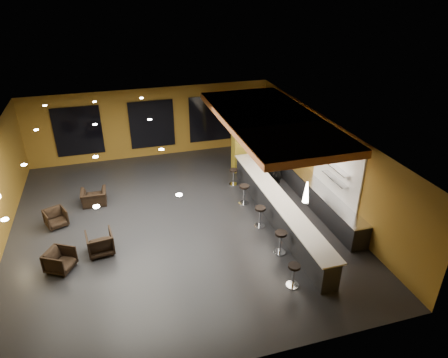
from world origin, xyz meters
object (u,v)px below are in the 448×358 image
object	(u,v)px
bar_stool_4	(234,175)
prep_counter	(319,197)
staff_a	(275,172)
staff_b	(272,166)
bar_counter	(277,210)
bar_stool_3	(244,192)
staff_c	(277,162)
bar_stool_1	(280,240)
armchair_d	(94,197)
pendant_1	(275,160)
bar_stool_2	(260,214)
bar_stool_0	(294,273)
armchair_c	(56,218)
pendant_0	(306,192)
armchair_a	(60,260)
pendant_2	(252,136)
column	(239,136)
armchair_b	(100,243)

from	to	relation	value
bar_stool_4	prep_counter	bearing A→B (deg)	-45.86
prep_counter	staff_a	distance (m)	2.17
prep_counter	staff_b	bearing A→B (deg)	112.04
bar_counter	prep_counter	distance (m)	2.06
bar_stool_3	bar_stool_4	distance (m)	1.69
staff_c	bar_stool_1	world-z (taller)	staff_c
staff_a	armchair_d	world-z (taller)	staff_a
staff_a	bar_stool_1	xyz separation A→B (m)	(-1.53, -4.10, -0.36)
pendant_1	bar_stool_2	size ratio (longest dim) A/B	0.86
bar_stool_0	bar_stool_4	bearing A→B (deg)	88.01
armchair_d	bar_stool_1	xyz separation A→B (m)	(5.97, -5.04, 0.21)
armchair_c	staff_b	bearing A→B (deg)	-16.23
pendant_0	armchair_a	distance (m)	8.05
pendant_2	bar_stool_1	size ratio (longest dim) A/B	0.85
column	armchair_b	xyz separation A→B (m)	(-6.45, -4.69, -1.36)
bar_stool_4	armchair_c	bearing A→B (deg)	-170.29
pendant_0	bar_stool_3	bearing A→B (deg)	102.25
armchair_c	bar_stool_4	distance (m)	7.42
armchair_d	bar_stool_1	distance (m)	7.82
armchair_b	bar_stool_4	xyz separation A→B (m)	(5.76, 3.36, 0.09)
column	bar_stool_3	bearing A→B (deg)	-104.46
column	staff_b	world-z (taller)	column
pendant_2	armchair_c	distance (m)	8.31
column	pendant_2	world-z (taller)	column
prep_counter	staff_b	world-z (taller)	staff_b
pendant_2	bar_stool_3	bearing A→B (deg)	-118.77
armchair_b	bar_stool_4	size ratio (longest dim) A/B	1.15
staff_a	bar_stool_3	distance (m)	1.83
bar_stool_2	bar_stool_3	world-z (taller)	bar_stool_3
pendant_0	staff_b	size ratio (longest dim) A/B	0.43
armchair_c	bar_stool_1	world-z (taller)	bar_stool_1
pendant_1	bar_stool_2	bearing A→B (deg)	-139.49
bar_stool_2	staff_c	bearing A→B (deg)	58.44
armchair_a	armchair_d	xyz separation A→B (m)	(1.04, 3.88, -0.04)
staff_a	armchair_a	world-z (taller)	staff_a
bar_counter	staff_b	size ratio (longest dim) A/B	4.97
prep_counter	bar_stool_0	size ratio (longest dim) A/B	7.72
armchair_c	bar_stool_4	world-z (taller)	bar_stool_4
pendant_2	armchair_b	xyz separation A→B (m)	(-6.45, -3.09, -1.96)
pendant_0	bar_stool_4	size ratio (longest dim) A/B	0.93
pendant_1	bar_stool_0	world-z (taller)	pendant_1
staff_a	bar_stool_4	world-z (taller)	staff_a
staff_b	armchair_d	size ratio (longest dim) A/B	1.63
prep_counter	armchair_d	size ratio (longest dim) A/B	6.08
column	staff_a	bearing A→B (deg)	-69.34
pendant_0	bar_stool_0	distance (m)	2.50
pendant_2	bar_stool_0	xyz separation A→B (m)	(-0.92, -6.40, -1.85)
bar_counter	pendant_1	bearing A→B (deg)	90.00
column	bar_counter	bearing A→B (deg)	-90.00
armchair_a	bar_stool_2	bearing A→B (deg)	-56.39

